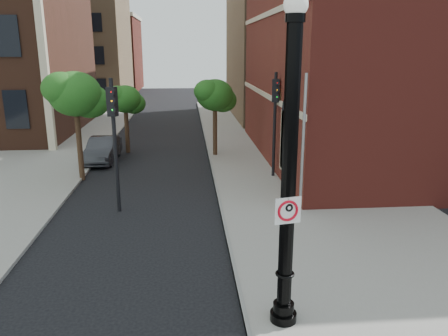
{
  "coord_description": "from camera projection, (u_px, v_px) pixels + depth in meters",
  "views": [
    {
      "loc": [
        0.86,
        -8.71,
        5.8
      ],
      "look_at": [
        1.77,
        2.0,
        2.87
      ],
      "focal_mm": 35.0,
      "sensor_mm": 36.0,
      "label": 1
    }
  ],
  "objects": [
    {
      "name": "ground",
      "position": [
        153.0,
        316.0,
        9.83
      ],
      "size": [
        120.0,
        120.0,
        0.0
      ],
      "primitive_type": "plane",
      "color": "black",
      "rests_on": "ground"
    },
    {
      "name": "sidewalk_right",
      "position": [
        301.0,
        179.0,
        19.92
      ],
      "size": [
        8.0,
        60.0,
        0.12
      ],
      "primitive_type": "cube",
      "color": "gray",
      "rests_on": "ground"
    },
    {
      "name": "sidewalk_left",
      "position": [
        24.0,
        148.0,
        26.38
      ],
      "size": [
        10.0,
        50.0,
        0.12
      ],
      "primitive_type": "cube",
      "color": "gray",
      "rests_on": "ground"
    },
    {
      "name": "curb_edge",
      "position": [
        215.0,
        181.0,
        19.59
      ],
      "size": [
        0.1,
        60.0,
        0.14
      ],
      "primitive_type": "cube",
      "color": "gray",
      "rests_on": "ground"
    },
    {
      "name": "bg_building_tan_a",
      "position": [
        72.0,
        48.0,
        49.56
      ],
      "size": [
        12.0,
        12.0,
        12.0
      ],
      "primitive_type": "cube",
      "color": "#967452",
      "rests_on": "ground"
    },
    {
      "name": "bg_building_red",
      "position": [
        97.0,
        55.0,
        63.28
      ],
      "size": [
        12.0,
        12.0,
        10.0
      ],
      "primitive_type": "cube",
      "color": "#5F2316",
      "rests_on": "ground"
    },
    {
      "name": "bg_building_tan_b",
      "position": [
        359.0,
        35.0,
        38.14
      ],
      "size": [
        22.0,
        14.0,
        14.0
      ],
      "primitive_type": "cube",
      "color": "#967452",
      "rests_on": "ground"
    },
    {
      "name": "lamppost",
      "position": [
        288.0,
        188.0,
        8.69
      ],
      "size": [
        0.58,
        0.58,
        6.8
      ],
      "color": "black",
      "rests_on": "ground"
    },
    {
      "name": "no_parking_sign",
      "position": [
        288.0,
        210.0,
        8.63
      ],
      "size": [
        0.55,
        0.14,
        0.55
      ],
      "rotation": [
        0.0,
        0.0,
        0.19
      ],
      "color": "white",
      "rests_on": "ground"
    },
    {
      "name": "parked_car",
      "position": [
        103.0,
        150.0,
        23.22
      ],
      "size": [
        1.5,
        3.96,
        1.29
      ],
      "primitive_type": "imported",
      "rotation": [
        0.0,
        0.0,
        -0.04
      ],
      "color": "#303135",
      "rests_on": "ground"
    },
    {
      "name": "traffic_signal_left",
      "position": [
        114.0,
        124.0,
        15.34
      ],
      "size": [
        0.38,
        0.43,
        4.85
      ],
      "rotation": [
        0.0,
        0.0,
        -0.33
      ],
      "color": "black",
      "rests_on": "ground"
    },
    {
      "name": "traffic_signal_right",
      "position": [
        275.0,
        108.0,
        19.5
      ],
      "size": [
        0.36,
        0.42,
        4.84
      ],
      "rotation": [
        0.0,
        0.0,
        -0.25
      ],
      "color": "black",
      "rests_on": "ground"
    },
    {
      "name": "utility_pole",
      "position": [
        303.0,
        148.0,
        14.96
      ],
      "size": [
        0.1,
        0.1,
        5.06
      ],
      "primitive_type": "cylinder",
      "color": "#999999",
      "rests_on": "ground"
    },
    {
      "name": "street_tree_a",
      "position": [
        76.0,
        95.0,
        19.09
      ],
      "size": [
        2.72,
        2.46,
        4.9
      ],
      "color": "#322114",
      "rests_on": "ground"
    },
    {
      "name": "street_tree_b",
      "position": [
        126.0,
        100.0,
        24.63
      ],
      "size": [
        2.15,
        1.94,
        3.87
      ],
      "color": "#322114",
      "rests_on": "ground"
    },
    {
      "name": "street_tree_c",
      "position": [
        215.0,
        96.0,
        23.59
      ],
      "size": [
        2.37,
        2.14,
        4.27
      ],
      "color": "#322114",
      "rests_on": "ground"
    }
  ]
}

